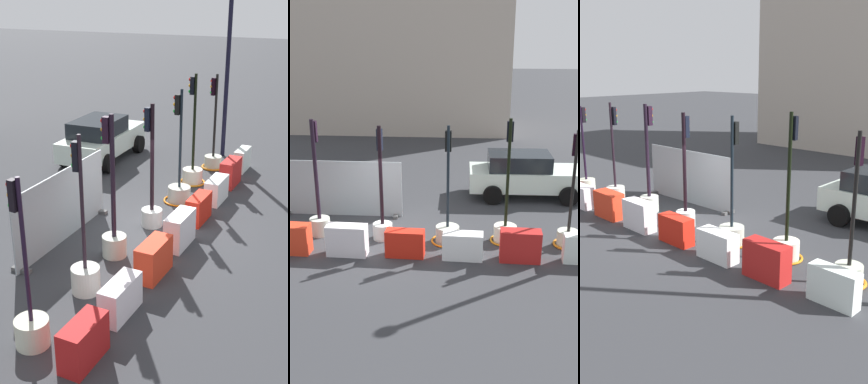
{
  "view_description": "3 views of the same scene",
  "coord_description": "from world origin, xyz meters",
  "views": [
    {
      "loc": [
        -11.86,
        -5.14,
        6.18
      ],
      "look_at": [
        -0.64,
        -0.04,
        1.26
      ],
      "focal_mm": 47.69,
      "sensor_mm": 36.0,
      "label": 1
    },
    {
      "loc": [
        2.56,
        -12.97,
        6.12
      ],
      "look_at": [
        1.56,
        0.21,
        1.47
      ],
      "focal_mm": 44.58,
      "sensor_mm": 36.0,
      "label": 2
    },
    {
      "loc": [
        9.65,
        -8.57,
        4.66
      ],
      "look_at": [
        1.27,
        0.41,
        1.24
      ],
      "focal_mm": 41.57,
      "sensor_mm": 36.0,
      "label": 3
    }
  ],
  "objects": [
    {
      "name": "traffic_light_4",
      "position": [
        1.98,
        -0.04,
        0.48
      ],
      "size": [
        0.97,
        0.97,
        3.51
      ],
      "color": "#B2B6A8",
      "rests_on": "ground_plane"
    },
    {
      "name": "building_main_facade",
      "position": [
        -1.74,
        17.01,
        6.34
      ],
      "size": [
        13.61,
        6.69,
        12.63
      ],
      "color": "#B6A899",
      "rests_on": "ground_plane"
    },
    {
      "name": "ground_plane",
      "position": [
        0.0,
        0.0,
        0.0
      ],
      "size": [
        120.0,
        120.0,
        0.0
      ],
      "primitive_type": "plane",
      "color": "#333437"
    },
    {
      "name": "site_fence_panel",
      "position": [
        -1.7,
        1.79,
        0.91
      ],
      "size": [
        4.13,
        0.5,
        1.9
      ],
      "color": "#929DA2",
      "rests_on": "ground_plane"
    },
    {
      "name": "car_white_van",
      "position": [
        4.69,
        4.16,
        0.85
      ],
      "size": [
        4.38,
        2.16,
        1.67
      ],
      "color": "silver",
      "rests_on": "ground_plane"
    },
    {
      "name": "traffic_light_6",
      "position": [
        5.5,
        -0.04,
        0.48
      ],
      "size": [
        0.84,
        0.84,
        3.44
      ],
      "color": "beige",
      "rests_on": "ground_plane"
    },
    {
      "name": "traffic_light_3",
      "position": [
        0.02,
        0.03,
        0.73
      ],
      "size": [
        0.58,
        0.58,
        3.45
      ],
      "color": "silver",
      "rests_on": "ground_plane"
    },
    {
      "name": "construction_barrier_4",
      "position": [
        0.85,
        -1.07,
        0.39
      ],
      "size": [
        1.09,
        0.45,
        0.77
      ],
      "color": "red",
      "rests_on": "ground_plane"
    },
    {
      "name": "construction_barrier_6",
      "position": [
        4.01,
        -1.12,
        0.45
      ],
      "size": [
        1.11,
        0.48,
        0.89
      ],
      "color": "red",
      "rests_on": "ground_plane"
    },
    {
      "name": "traffic_light_5",
      "position": [
        3.69,
        0.12,
        0.54
      ],
      "size": [
        0.88,
        0.88,
        3.7
      ],
      "color": "silver",
      "rests_on": "ground_plane"
    },
    {
      "name": "construction_barrier_2",
      "position": [
        -2.41,
        -1.09,
        0.43
      ],
      "size": [
        1.14,
        0.51,
        0.85
      ],
      "color": "red",
      "rests_on": "ground_plane"
    },
    {
      "name": "construction_barrier_3",
      "position": [
        -0.78,
        -1.11,
        0.44
      ],
      "size": [
        1.13,
        0.48,
        0.89
      ],
      "color": "silver",
      "rests_on": "ground_plane"
    },
    {
      "name": "construction_barrier_5",
      "position": [
        2.45,
        -1.1,
        0.38
      ],
      "size": [
        1.12,
        0.48,
        0.76
      ],
      "color": "white",
      "rests_on": "ground_plane"
    },
    {
      "name": "traffic_light_2",
      "position": [
        -1.95,
        0.18,
        0.78
      ],
      "size": [
        0.61,
        0.61,
        3.58
      ],
      "color": "beige",
      "rests_on": "ground_plane"
    }
  ]
}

